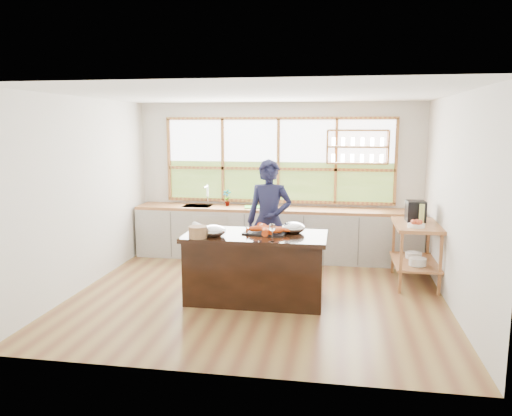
% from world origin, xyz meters
% --- Properties ---
extents(ground_plane, '(5.00, 5.00, 0.00)m').
position_xyz_m(ground_plane, '(0.00, 0.00, 0.00)').
color(ground_plane, olive).
extents(room_shell, '(5.02, 4.52, 2.71)m').
position_xyz_m(room_shell, '(0.02, 0.51, 1.75)').
color(room_shell, silver).
rests_on(room_shell, ground_plane).
extents(back_counter, '(4.90, 0.63, 0.90)m').
position_xyz_m(back_counter, '(-0.02, 1.94, 0.45)').
color(back_counter, beige).
rests_on(back_counter, ground_plane).
extents(right_shelf_unit, '(0.62, 1.10, 0.90)m').
position_xyz_m(right_shelf_unit, '(2.19, 0.89, 0.60)').
color(right_shelf_unit, '#A8683F').
rests_on(right_shelf_unit, ground_plane).
extents(island, '(1.85, 0.90, 0.90)m').
position_xyz_m(island, '(0.00, -0.20, 0.45)').
color(island, black).
rests_on(island, ground_plane).
extents(cook, '(0.67, 0.45, 1.82)m').
position_xyz_m(cook, '(0.06, 0.66, 0.91)').
color(cook, '#171937').
rests_on(cook, ground_plane).
extents(potted_plant, '(0.18, 0.14, 0.30)m').
position_xyz_m(potted_plant, '(-0.88, 2.00, 1.05)').
color(potted_plant, slate).
rests_on(potted_plant, back_counter).
extents(cutting_board, '(0.45, 0.37, 0.01)m').
position_xyz_m(cutting_board, '(-0.35, 1.94, 0.91)').
color(cutting_board, green).
rests_on(cutting_board, back_counter).
extents(espresso_machine, '(0.28, 0.30, 0.31)m').
position_xyz_m(espresso_machine, '(2.19, 1.07, 1.05)').
color(espresso_machine, black).
rests_on(espresso_machine, right_shelf_unit).
extents(wine_bottle, '(0.09, 0.09, 0.30)m').
position_xyz_m(wine_bottle, '(2.24, 0.83, 1.05)').
color(wine_bottle, '#A5AE56').
rests_on(wine_bottle, right_shelf_unit).
extents(fruit_bowl, '(0.24, 0.24, 0.11)m').
position_xyz_m(fruit_bowl, '(2.14, 0.61, 0.94)').
color(fruit_bowl, white).
rests_on(fruit_bowl, right_shelf_unit).
extents(slate_board, '(0.59, 0.45, 0.02)m').
position_xyz_m(slate_board, '(0.12, -0.10, 0.91)').
color(slate_board, black).
rests_on(slate_board, island).
extents(lobster_pile, '(0.52, 0.48, 0.08)m').
position_xyz_m(lobster_pile, '(0.14, -0.13, 0.96)').
color(lobster_pile, orange).
rests_on(lobster_pile, slate_board).
extents(mixing_bowl_left, '(0.32, 0.32, 0.15)m').
position_xyz_m(mixing_bowl_left, '(-0.51, -0.40, 0.97)').
color(mixing_bowl_left, '#B5B9BD').
rests_on(mixing_bowl_left, island).
extents(mixing_bowl_right, '(0.31, 0.31, 0.15)m').
position_xyz_m(mixing_bowl_right, '(0.48, -0.02, 0.97)').
color(mixing_bowl_right, '#B5B9BD').
rests_on(mixing_bowl_right, island).
extents(wine_glass, '(0.08, 0.08, 0.22)m').
position_xyz_m(wine_glass, '(0.27, -0.55, 1.06)').
color(wine_glass, white).
rests_on(wine_glass, island).
extents(wicker_basket, '(0.23, 0.23, 0.15)m').
position_xyz_m(wicker_basket, '(-0.68, -0.54, 0.97)').
color(wicker_basket, '#9F7848').
rests_on(wicker_basket, island).
extents(parchment_roll, '(0.25, 0.29, 0.08)m').
position_xyz_m(parchment_roll, '(-0.83, -0.01, 0.94)').
color(parchment_roll, white).
rests_on(parchment_roll, island).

